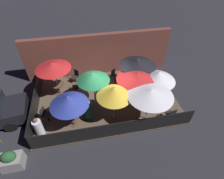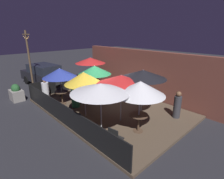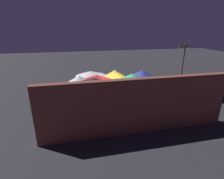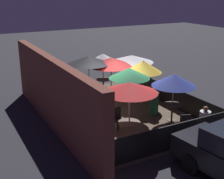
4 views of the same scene
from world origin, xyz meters
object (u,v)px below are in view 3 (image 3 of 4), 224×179
(patron_2, at_px, (74,114))
(light_post, at_px, (182,66))
(dining_table_2, at_px, (80,98))
(patio_umbrella_7, at_px, (115,74))
(patio_umbrella_5, at_px, (132,77))
(dining_table_1, at_px, (141,89))
(patron_1, at_px, (132,91))
(patio_umbrella_2, at_px, (79,80))
(planter_box, at_px, (162,83))
(patio_chair_3, at_px, (160,110))
(patio_chair_0, at_px, (161,91))
(patio_chair_2, at_px, (151,103))
(dining_table_0, at_px, (168,100))
(parked_car_0, at_px, (202,87))
(patio_chair_1, at_px, (76,91))
(patron_0, at_px, (159,87))
(patio_umbrella_4, at_px, (91,74))
(patio_umbrella_3, at_px, (96,78))
(patio_umbrella_6, at_px, (93,81))
(patio_umbrella_1, at_px, (142,73))
(patio_umbrella_0, at_px, (170,79))
(patio_chair_4, at_px, (116,110))

(patron_2, relative_size, light_post, 0.32)
(dining_table_2, bearing_deg, patio_umbrella_7, -162.65)
(patio_umbrella_5, distance_m, dining_table_1, 2.34)
(patron_1, height_order, light_post, light_post)
(patio_umbrella_2, relative_size, planter_box, 2.08)
(patio_chair_3, xyz_separation_m, planter_box, (-2.97, -5.28, -0.16))
(patio_umbrella_7, bearing_deg, patio_chair_0, 172.12)
(patio_chair_2, bearing_deg, dining_table_0, -0.00)
(parked_car_0, bearing_deg, light_post, -56.89)
(patio_chair_1, xyz_separation_m, patron_0, (-6.70, 0.49, -0.01))
(dining_table_1, xyz_separation_m, patio_chair_2, (0.30, 2.52, -0.08))
(patron_0, relative_size, light_post, 0.28)
(light_post, relative_size, parked_car_0, 0.87)
(patio_umbrella_7, height_order, dining_table_0, patio_umbrella_7)
(patio_umbrella_7, bearing_deg, patio_umbrella_4, -13.59)
(patio_chair_2, bearing_deg, patio_umbrella_2, 165.45)
(dining_table_2, distance_m, patron_2, 2.34)
(patio_umbrella_3, distance_m, patio_umbrella_5, 2.35)
(patio_umbrella_6, bearing_deg, patio_umbrella_4, -92.84)
(patron_2, bearing_deg, patio_umbrella_3, -120.86)
(patio_umbrella_3, distance_m, patio_chair_3, 4.50)
(patio_umbrella_1, distance_m, patio_umbrella_4, 3.87)
(planter_box, bearing_deg, patron_2, 31.30)
(patio_umbrella_7, relative_size, patron_0, 1.89)
(patio_umbrella_3, bearing_deg, patio_umbrella_5, 171.00)
(patio_umbrella_0, relative_size, dining_table_2, 3.04)
(patio_chair_0, bearing_deg, patio_umbrella_2, 24.91)
(planter_box, distance_m, light_post, 2.44)
(patio_umbrella_4, distance_m, patio_umbrella_6, 2.40)
(patio_umbrella_2, distance_m, patio_umbrella_4, 1.51)
(patron_0, relative_size, planter_box, 1.12)
(patio_chair_0, distance_m, patron_1, 2.28)
(patio_chair_0, xyz_separation_m, patron_1, (2.27, -0.23, 0.06))
(patio_chair_4, bearing_deg, patio_umbrella_5, -81.93)
(patio_chair_4, xyz_separation_m, patron_0, (-4.49, -3.35, -0.02))
(patio_umbrella_5, height_order, parked_car_0, patio_umbrella_5)
(patio_umbrella_6, bearing_deg, patron_1, -151.05)
(patio_chair_0, bearing_deg, planter_box, -98.13)
(patio_chair_1, xyz_separation_m, patio_chair_3, (-4.75, 4.37, -0.02))
(patio_umbrella_0, xyz_separation_m, patio_umbrella_4, (4.65, -2.96, -0.17))
(patio_umbrella_2, distance_m, patio_chair_4, 3.23)
(planter_box, bearing_deg, patio_umbrella_0, 66.18)
(patron_0, xyz_separation_m, light_post, (-1.92, -0.07, 1.66))
(patron_2, bearing_deg, patio_umbrella_5, -149.89)
(patio_umbrella_4, relative_size, patio_umbrella_7, 1.04)
(patio_chair_4, distance_m, patron_2, 2.40)
(dining_table_2, relative_size, patio_chair_4, 0.79)
(dining_table_0, bearing_deg, patio_umbrella_5, -31.03)
(patio_umbrella_0, distance_m, patio_chair_0, 2.67)
(patio_umbrella_0, distance_m, patio_umbrella_1, 2.76)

